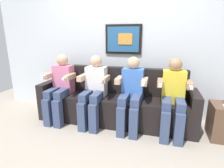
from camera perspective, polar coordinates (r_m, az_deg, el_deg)
The scene contains 7 objects.
ground_plane at distance 2.88m, azimuth -0.82°, elevation -14.33°, with size 6.43×6.43×0.00m, color #9E9384.
back_wall_assembly at distance 3.25m, azimuth 2.99°, elevation 13.08°, with size 4.95×0.10×2.60m.
couch at distance 3.03m, azimuth 0.90°, elevation -6.23°, with size 2.55×0.58×0.90m.
person_leftmost at distance 3.13m, azimuth -16.02°, elevation -0.47°, with size 0.46×0.56×1.11m.
person_left_center at distance 2.87m, azimuth -5.72°, elevation -1.36°, with size 0.46×0.56×1.11m.
person_right_center at distance 2.72m, azimuth 6.16°, elevation -2.32°, with size 0.46×0.56×1.11m.
person_rightmost at distance 2.70m, azimuth 18.83°, elevation -3.22°, with size 0.46×0.56×1.11m.
Camera 1 is at (0.71, -2.41, 1.42)m, focal length 28.91 mm.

